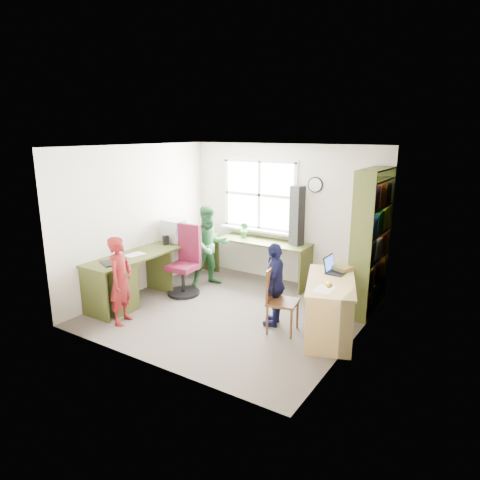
{
  "coord_description": "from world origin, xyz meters",
  "views": [
    {
      "loc": [
        3.26,
        -4.87,
        2.6
      ],
      "look_at": [
        0.0,
        0.25,
        1.05
      ],
      "focal_mm": 32.0,
      "sensor_mm": 36.0,
      "label": 1
    }
  ],
  "objects_px": {
    "person_navy": "(275,284)",
    "swivel_chair": "(186,265)",
    "l_desk": "(151,273)",
    "crt_monitor": "(175,230)",
    "laptop_right": "(334,268)",
    "cd_tower": "(297,216)",
    "potted_plant": "(244,230)",
    "person_green": "(210,246)",
    "wooden_chair": "(278,297)",
    "bookshelf": "(371,245)",
    "right_desk": "(330,295)",
    "laptop_left": "(114,259)",
    "person_red": "(121,280)"
  },
  "relations": [
    {
      "from": "wooden_chair",
      "to": "cd_tower",
      "type": "bearing_deg",
      "value": 96.89
    },
    {
      "from": "cd_tower",
      "to": "potted_plant",
      "type": "distance_m",
      "value": 1.05
    },
    {
      "from": "right_desk",
      "to": "swivel_chair",
      "type": "xyz_separation_m",
      "value": [
        -2.53,
        0.15,
        -0.05
      ]
    },
    {
      "from": "l_desk",
      "to": "crt_monitor",
      "type": "xyz_separation_m",
      "value": [
        -0.21,
        0.85,
        0.49
      ]
    },
    {
      "from": "l_desk",
      "to": "cd_tower",
      "type": "relative_size",
      "value": 2.98
    },
    {
      "from": "bookshelf",
      "to": "swivel_chair",
      "type": "xyz_separation_m",
      "value": [
        -2.71,
        -0.92,
        -0.52
      ]
    },
    {
      "from": "bookshelf",
      "to": "laptop_left",
      "type": "xyz_separation_m",
      "value": [
        -3.09,
        -2.05,
        -0.2
      ]
    },
    {
      "from": "person_green",
      "to": "potted_plant",
      "type": "bearing_deg",
      "value": 7.03
    },
    {
      "from": "l_desk",
      "to": "potted_plant",
      "type": "xyz_separation_m",
      "value": [
        0.65,
        1.71,
        0.44
      ]
    },
    {
      "from": "potted_plant",
      "to": "person_navy",
      "type": "bearing_deg",
      "value": -46.02
    },
    {
      "from": "person_navy",
      "to": "swivel_chair",
      "type": "bearing_deg",
      "value": -113.2
    },
    {
      "from": "right_desk",
      "to": "crt_monitor",
      "type": "distance_m",
      "value": 3.04
    },
    {
      "from": "bookshelf",
      "to": "wooden_chair",
      "type": "distance_m",
      "value": 1.65
    },
    {
      "from": "laptop_right",
      "to": "cd_tower",
      "type": "height_order",
      "value": "cd_tower"
    },
    {
      "from": "wooden_chair",
      "to": "laptop_left",
      "type": "bearing_deg",
      "value": -173.62
    },
    {
      "from": "bookshelf",
      "to": "laptop_left",
      "type": "bearing_deg",
      "value": -146.41
    },
    {
      "from": "wooden_chair",
      "to": "cd_tower",
      "type": "xyz_separation_m",
      "value": [
        -0.52,
        1.64,
        0.77
      ]
    },
    {
      "from": "bookshelf",
      "to": "laptop_right",
      "type": "xyz_separation_m",
      "value": [
        -0.28,
        -0.72,
        -0.21
      ]
    },
    {
      "from": "laptop_left",
      "to": "swivel_chair",
      "type": "bearing_deg",
      "value": 95.5
    },
    {
      "from": "swivel_chair",
      "to": "laptop_left",
      "type": "xyz_separation_m",
      "value": [
        -0.38,
        -1.13,
        0.32
      ]
    },
    {
      "from": "bookshelf",
      "to": "cd_tower",
      "type": "relative_size",
      "value": 2.12
    },
    {
      "from": "bookshelf",
      "to": "laptop_right",
      "type": "distance_m",
      "value": 0.8
    },
    {
      "from": "swivel_chair",
      "to": "person_green",
      "type": "bearing_deg",
      "value": 74.37
    },
    {
      "from": "l_desk",
      "to": "person_navy",
      "type": "xyz_separation_m",
      "value": [
        2.03,
        0.28,
        0.13
      ]
    },
    {
      "from": "l_desk",
      "to": "swivel_chair",
      "type": "distance_m",
      "value": 0.6
    },
    {
      "from": "swivel_chair",
      "to": "laptop_right",
      "type": "relative_size",
      "value": 3.44
    },
    {
      "from": "crt_monitor",
      "to": "potted_plant",
      "type": "bearing_deg",
      "value": 49.43
    },
    {
      "from": "bookshelf",
      "to": "right_desk",
      "type": "bearing_deg",
      "value": -99.72
    },
    {
      "from": "person_green",
      "to": "person_navy",
      "type": "xyz_separation_m",
      "value": [
        1.68,
        -0.8,
        -0.12
      ]
    },
    {
      "from": "person_green",
      "to": "l_desk",
      "type": "bearing_deg",
      "value": -165.41
    },
    {
      "from": "swivel_chair",
      "to": "crt_monitor",
      "type": "distance_m",
      "value": 0.71
    },
    {
      "from": "right_desk",
      "to": "crt_monitor",
      "type": "relative_size",
      "value": 3.38
    },
    {
      "from": "crt_monitor",
      "to": "l_desk",
      "type": "bearing_deg",
      "value": -72.1
    },
    {
      "from": "crt_monitor",
      "to": "person_green",
      "type": "height_order",
      "value": "person_green"
    },
    {
      "from": "right_desk",
      "to": "potted_plant",
      "type": "height_order",
      "value": "potted_plant"
    },
    {
      "from": "bookshelf",
      "to": "wooden_chair",
      "type": "height_order",
      "value": "bookshelf"
    },
    {
      "from": "bookshelf",
      "to": "wooden_chair",
      "type": "bearing_deg",
      "value": -120.6
    },
    {
      "from": "right_desk",
      "to": "swivel_chair",
      "type": "bearing_deg",
      "value": 156.62
    },
    {
      "from": "laptop_left",
      "to": "cd_tower",
      "type": "relative_size",
      "value": 0.42
    },
    {
      "from": "crt_monitor",
      "to": "person_navy",
      "type": "relative_size",
      "value": 0.36
    },
    {
      "from": "person_green",
      "to": "laptop_left",
      "type": "bearing_deg",
      "value": -163.67
    },
    {
      "from": "laptop_left",
      "to": "laptop_right",
      "type": "distance_m",
      "value": 3.11
    },
    {
      "from": "swivel_chair",
      "to": "person_red",
      "type": "height_order",
      "value": "person_red"
    },
    {
      "from": "l_desk",
      "to": "potted_plant",
      "type": "relative_size",
      "value": 10.38
    },
    {
      "from": "person_green",
      "to": "person_navy",
      "type": "height_order",
      "value": "person_green"
    },
    {
      "from": "l_desk",
      "to": "right_desk",
      "type": "xyz_separation_m",
      "value": [
        2.77,
        0.4,
        0.08
      ]
    },
    {
      "from": "bookshelf",
      "to": "person_red",
      "type": "distance_m",
      "value": 3.58
    },
    {
      "from": "l_desk",
      "to": "cd_tower",
      "type": "height_order",
      "value": "cd_tower"
    },
    {
      "from": "bookshelf",
      "to": "cd_tower",
      "type": "bearing_deg",
      "value": 167.15
    },
    {
      "from": "right_desk",
      "to": "person_navy",
      "type": "relative_size",
      "value": 1.22
    }
  ]
}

